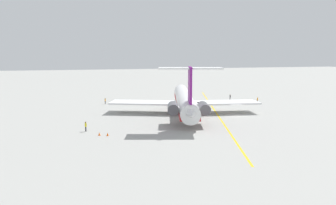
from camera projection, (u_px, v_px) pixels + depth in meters
ground at (237, 116)px, 69.78m from camera, size 399.15×399.15×0.00m
main_jetliner at (185, 101)px, 70.79m from camera, size 39.20×35.01×11.54m
ground_crew_near_nose at (86, 125)px, 55.60m from camera, size 0.36×0.34×1.81m
ground_crew_near_tail at (105, 100)px, 85.05m from camera, size 0.34×0.30×1.66m
ground_crew_portside at (257, 99)px, 86.52m from camera, size 0.44×0.28×1.72m
ground_crew_starboard at (230, 97)px, 91.52m from camera, size 0.45×0.29×1.82m
safety_cone_nose at (99, 134)px, 53.02m from camera, size 0.40×0.40×0.55m
safety_cone_wingtip at (108, 134)px, 52.79m from camera, size 0.40×0.40×0.55m
taxiway_centreline at (215, 112)px, 74.23m from camera, size 70.05×19.39×0.01m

